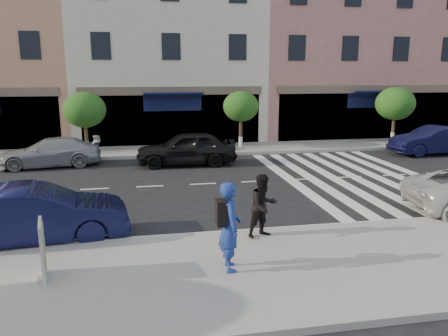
# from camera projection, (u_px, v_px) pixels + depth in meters

# --- Properties ---
(ground) EXTENTS (120.00, 120.00, 0.00)m
(ground) POSITION_uv_depth(u_px,v_px,m) (222.00, 218.00, 12.80)
(ground) COLOR black
(ground) RESTS_ON ground
(sidewalk_near) EXTENTS (60.00, 4.50, 0.15)m
(sidewalk_near) POSITION_uv_depth(u_px,v_px,m) (254.00, 272.00, 9.19)
(sidewalk_near) COLOR gray
(sidewalk_near) RESTS_ON ground
(sidewalk_far) EXTENTS (60.00, 3.00, 0.15)m
(sidewalk_far) POSITION_uv_depth(u_px,v_px,m) (185.00, 150.00, 23.34)
(sidewalk_far) COLOR gray
(sidewalk_far) RESTS_ON ground
(building_centre) EXTENTS (11.00, 9.00, 11.00)m
(building_centre) POSITION_uv_depth(u_px,v_px,m) (166.00, 50.00, 27.83)
(building_centre) COLOR beige
(building_centre) RESTS_ON ground
(building_east_mid) EXTENTS (13.00, 9.00, 13.00)m
(building_east_mid) POSITION_uv_depth(u_px,v_px,m) (343.00, 37.00, 29.76)
(building_east_mid) COLOR tan
(building_east_mid) RESTS_ON ground
(street_tree_wb) EXTENTS (2.10, 2.10, 3.06)m
(street_tree_wb) POSITION_uv_depth(u_px,v_px,m) (85.00, 110.00, 21.77)
(street_tree_wb) COLOR #473323
(street_tree_wb) RESTS_ON sidewalk_far
(street_tree_c) EXTENTS (1.90, 1.90, 3.04)m
(street_tree_c) POSITION_uv_depth(u_px,v_px,m) (241.00, 107.00, 23.19)
(street_tree_c) COLOR #473323
(street_tree_c) RESTS_ON sidewalk_far
(street_tree_ea) EXTENTS (2.20, 2.20, 3.19)m
(street_tree_ea) POSITION_uv_depth(u_px,v_px,m) (395.00, 104.00, 24.80)
(street_tree_ea) COLOR #473323
(street_tree_ea) RESTS_ON sidewalk_far
(photographer) EXTENTS (0.45, 0.69, 1.88)m
(photographer) POSITION_uv_depth(u_px,v_px,m) (230.00, 226.00, 8.97)
(photographer) COLOR navy
(photographer) RESTS_ON sidewalk_near
(walker) EXTENTS (0.94, 0.84, 1.60)m
(walker) POSITION_uv_depth(u_px,v_px,m) (263.00, 206.00, 10.80)
(walker) COLOR black
(walker) RESTS_ON sidewalk_near
(poster_board) EXTENTS (0.33, 0.79, 1.21)m
(poster_board) POSITION_uv_depth(u_px,v_px,m) (43.00, 252.00, 8.58)
(poster_board) COLOR beige
(poster_board) RESTS_ON sidewalk_near
(car_near_mid) EXTENTS (4.59, 2.07, 1.46)m
(car_near_mid) POSITION_uv_depth(u_px,v_px,m) (37.00, 215.00, 10.81)
(car_near_mid) COLOR black
(car_near_mid) RESTS_ON ground
(car_far_left) EXTENTS (4.58, 2.27, 1.28)m
(car_far_left) POSITION_uv_depth(u_px,v_px,m) (50.00, 152.00, 19.58)
(car_far_left) COLOR gray
(car_far_left) RESTS_ON ground
(car_far_mid) EXTENTS (4.56, 1.94, 1.54)m
(car_far_mid) POSITION_uv_depth(u_px,v_px,m) (186.00, 148.00, 19.88)
(car_far_mid) COLOR black
(car_far_mid) RESTS_ON ground
(car_far_right) EXTENTS (4.46, 1.63, 1.46)m
(car_far_right) POSITION_uv_depth(u_px,v_px,m) (433.00, 140.00, 22.39)
(car_far_right) COLOR black
(car_far_right) RESTS_ON ground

